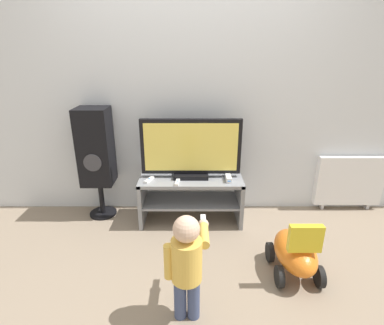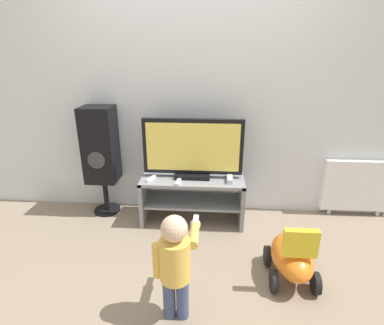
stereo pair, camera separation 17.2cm
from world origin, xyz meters
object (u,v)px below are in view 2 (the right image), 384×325
at_px(television, 193,149).
at_px(remote_primary, 151,179).
at_px(remote_secondary, 178,182).
at_px(ride_on_toy, 292,257).
at_px(radiator, 358,186).
at_px(speaker_tower, 101,147).
at_px(child, 176,259).
at_px(game_console, 230,178).

bearing_deg(television, remote_primary, -165.04).
distance_m(television, remote_secondary, 0.33).
height_order(ride_on_toy, radiator, radiator).
bearing_deg(ride_on_toy, speaker_tower, 152.43).
relative_size(television, child, 1.28).
height_order(television, child, television).
height_order(television, remote_primary, television).
distance_m(game_console, remote_secondary, 0.48).
relative_size(ride_on_toy, radiator, 0.73).
bearing_deg(child, remote_secondary, 95.77).
relative_size(game_console, speaker_tower, 0.18).
distance_m(remote_primary, child, 1.13).
xyz_separation_m(remote_primary, radiator, (2.01, 0.30, -0.14)).
bearing_deg(speaker_tower, game_console, -6.47).
height_order(child, ride_on_toy, child).
bearing_deg(speaker_tower, television, -5.18).
height_order(remote_primary, ride_on_toy, ride_on_toy).
height_order(speaker_tower, radiator, speaker_tower).
relative_size(remote_secondary, radiator, 0.19).
bearing_deg(radiator, remote_primary, -171.53).
relative_size(child, radiator, 1.05).
relative_size(remote_primary, radiator, 0.19).
xyz_separation_m(child, speaker_tower, (-0.88, 1.26, 0.28)).
xyz_separation_m(remote_secondary, ride_on_toy, (0.89, -0.64, -0.27)).
xyz_separation_m(game_console, remote_primary, (-0.73, -0.04, -0.01)).
xyz_separation_m(television, game_console, (0.35, -0.06, -0.25)).
distance_m(child, ride_on_toy, 0.91).
xyz_separation_m(ride_on_toy, radiator, (0.86, 0.99, 0.13)).
bearing_deg(ride_on_toy, remote_secondary, 144.56).
xyz_separation_m(remote_secondary, child, (0.10, -1.02, -0.04)).
bearing_deg(remote_secondary, game_console, 11.69).
bearing_deg(ride_on_toy, remote_primary, 149.13).
height_order(television, game_console, television).
distance_m(remote_primary, remote_secondary, 0.27).
xyz_separation_m(television, speaker_tower, (-0.90, 0.08, -0.03)).
distance_m(television, child, 1.21).
bearing_deg(game_console, radiator, 11.32).
height_order(game_console, ride_on_toy, game_console).
height_order(television, remote_secondary, television).
distance_m(game_console, speaker_tower, 1.28).
bearing_deg(ride_on_toy, television, 134.22).
xyz_separation_m(television, remote_primary, (-0.38, -0.10, -0.26)).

